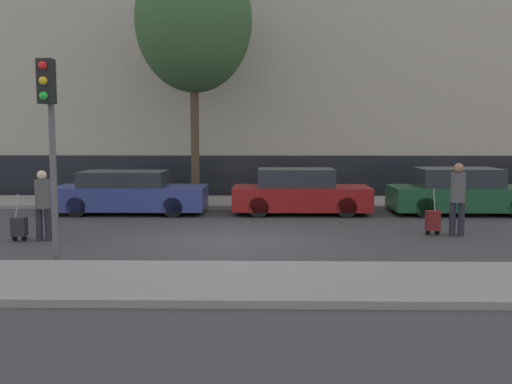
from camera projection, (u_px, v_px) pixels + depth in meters
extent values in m
plane|color=#38383A|center=(231.00, 242.00, 12.97)|extent=(80.00, 80.00, 0.00)
cube|color=gray|center=(217.00, 282.00, 9.24)|extent=(28.00, 2.50, 0.12)
cube|color=gray|center=(243.00, 202.00, 19.93)|extent=(28.00, 3.00, 0.12)
cube|color=#A89E8C|center=(246.00, 78.00, 22.73)|extent=(28.00, 2.19, 9.27)
cube|color=black|center=(246.00, 176.00, 22.02)|extent=(27.44, 0.06, 1.60)
cube|color=navy|center=(131.00, 197.00, 17.47)|extent=(4.59, 1.77, 0.70)
cube|color=#23282D|center=(124.00, 179.00, 17.41)|extent=(2.52, 1.56, 0.47)
cylinder|color=black|center=(173.00, 207.00, 16.67)|extent=(0.60, 0.18, 0.60)
cylinder|color=black|center=(181.00, 201.00, 18.26)|extent=(0.60, 0.18, 0.60)
cylinder|color=black|center=(76.00, 207.00, 16.72)|extent=(0.60, 0.18, 0.60)
cylinder|color=black|center=(93.00, 201.00, 18.31)|extent=(0.60, 0.18, 0.60)
cube|color=maroon|center=(301.00, 198.00, 17.38)|extent=(4.14, 1.73, 0.70)
cube|color=#23282D|center=(296.00, 178.00, 17.32)|extent=(2.28, 1.52, 0.54)
cylinder|color=black|center=(346.00, 207.00, 16.61)|extent=(0.60, 0.18, 0.60)
cylinder|color=black|center=(340.00, 201.00, 18.15)|extent=(0.60, 0.18, 0.60)
cylinder|color=black|center=(259.00, 207.00, 16.66)|extent=(0.60, 0.18, 0.60)
cylinder|color=black|center=(259.00, 201.00, 18.20)|extent=(0.60, 0.18, 0.60)
cube|color=#194728|center=(463.00, 198.00, 17.35)|extent=(4.34, 1.79, 0.70)
cube|color=#23282D|center=(458.00, 177.00, 17.29)|extent=(2.38, 1.57, 0.56)
cylinder|color=black|center=(496.00, 201.00, 18.14)|extent=(0.60, 0.18, 0.60)
cylinder|color=black|center=(425.00, 208.00, 16.59)|extent=(0.60, 0.18, 0.60)
cylinder|color=black|center=(411.00, 201.00, 18.19)|extent=(0.60, 0.18, 0.60)
cylinder|color=#23232D|center=(39.00, 225.00, 13.04)|extent=(0.15, 0.15, 0.75)
cylinder|color=#23232D|center=(48.00, 224.00, 13.05)|extent=(0.15, 0.15, 0.75)
cylinder|color=#4C4C4C|center=(43.00, 194.00, 12.97)|extent=(0.34, 0.34, 0.65)
sphere|color=beige|center=(42.00, 175.00, 12.93)|extent=(0.21, 0.21, 0.21)
cube|color=#262628|center=(19.00, 227.00, 13.01)|extent=(0.32, 0.24, 0.42)
cylinder|color=black|center=(15.00, 238.00, 13.04)|extent=(0.12, 0.03, 0.12)
cylinder|color=black|center=(24.00, 238.00, 13.03)|extent=(0.12, 0.03, 0.12)
cylinder|color=gray|center=(17.00, 206.00, 12.88)|extent=(0.02, 0.19, 0.53)
cylinder|color=#23232D|center=(452.00, 219.00, 13.67)|extent=(0.15, 0.15, 0.81)
cylinder|color=#23232D|center=(461.00, 219.00, 13.62)|extent=(0.15, 0.15, 0.81)
cylinder|color=#4C4C4C|center=(458.00, 188.00, 13.57)|extent=(0.34, 0.34, 0.71)
sphere|color=#936B4C|center=(459.00, 168.00, 13.52)|extent=(0.23, 0.23, 0.23)
cube|color=maroon|center=(433.00, 220.00, 13.77)|extent=(0.32, 0.24, 0.47)
cylinder|color=black|center=(428.00, 232.00, 13.81)|extent=(0.12, 0.03, 0.12)
cylinder|color=black|center=(437.00, 233.00, 13.80)|extent=(0.12, 0.03, 0.12)
cylinder|color=gray|center=(434.00, 200.00, 13.65)|extent=(0.02, 0.19, 0.53)
cylinder|color=#515154|center=(53.00, 164.00, 10.60)|extent=(0.12, 0.12, 3.79)
cube|color=black|center=(46.00, 81.00, 10.26)|extent=(0.28, 0.24, 0.80)
sphere|color=red|center=(42.00, 65.00, 10.09)|extent=(0.15, 0.15, 0.15)
sphere|color=gold|center=(43.00, 81.00, 10.12)|extent=(0.15, 0.15, 0.15)
sphere|color=green|center=(44.00, 96.00, 10.14)|extent=(0.15, 0.15, 0.15)
torus|color=black|center=(181.00, 190.00, 20.05)|extent=(0.72, 0.06, 0.72)
torus|color=black|center=(151.00, 190.00, 20.07)|extent=(0.72, 0.06, 0.72)
cylinder|color=black|center=(166.00, 184.00, 20.04)|extent=(1.00, 0.05, 0.05)
cylinder|color=black|center=(160.00, 178.00, 20.03)|extent=(0.04, 0.04, 0.40)
cylinder|color=#4C3826|center=(195.00, 140.00, 19.02)|extent=(0.28, 0.28, 4.25)
ellipsoid|color=#33562D|center=(194.00, 20.00, 18.62)|extent=(3.83, 3.83, 4.68)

